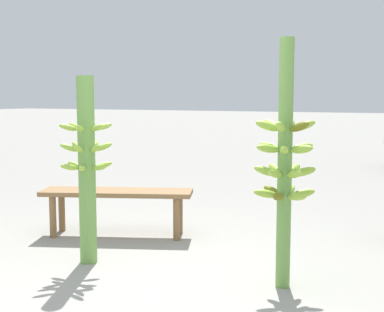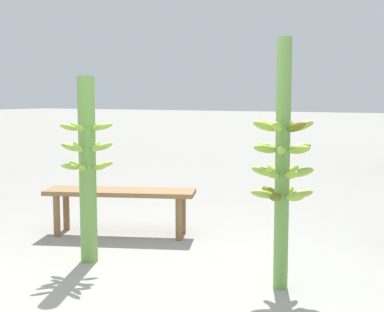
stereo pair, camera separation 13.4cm
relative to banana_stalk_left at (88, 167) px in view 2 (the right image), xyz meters
name	(u,v)px [view 2 (the right image)]	position (x,y,z in m)	size (l,w,h in m)	color
ground_plane	(137,293)	(0.71, -0.38, -0.73)	(80.00, 80.00, 0.00)	gray
banana_stalk_left	(88,167)	(0.00, 0.00, 0.00)	(0.40, 0.40, 1.41)	#6B9E47
banana_stalk_center	(282,163)	(1.48, 0.17, 0.10)	(0.41, 0.41, 1.63)	#6B9E47
market_bench	(120,197)	(-0.27, 0.75, -0.38)	(1.38, 0.84, 0.42)	olive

